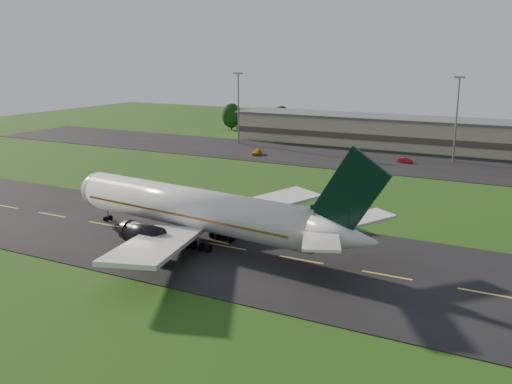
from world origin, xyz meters
The scene contains 9 objects.
ground centered at (0.00, 0.00, 0.00)m, with size 360.00×360.00×0.00m, color #1C4511.
taxiway centered at (0.00, 0.00, 0.05)m, with size 220.00×30.00×0.10m, color black.
apron centered at (0.00, 72.00, 0.05)m, with size 260.00×30.00×0.10m, color black.
airliner centered at (-15.50, -0.09, 4.66)m, with size 51.24×41.94×15.57m.
terminal centered at (6.40, 96.18, 3.99)m, with size 145.00×16.00×8.40m.
light_mast_west centered at (-55.00, 80.00, 12.74)m, with size 2.40×1.20×20.35m.
light_mast_centre centered at (5.00, 80.00, 12.74)m, with size 2.40×1.20×20.35m.
service_vehicle_a centered at (-41.30, 65.66, 0.80)m, with size 1.64×4.08×1.39m, color orange.
service_vehicle_b centered at (-4.76, 72.36, 0.70)m, with size 1.27×3.66×1.20m, color #A10A19.
Camera 1 is at (27.02, -62.67, 25.49)m, focal length 40.00 mm.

